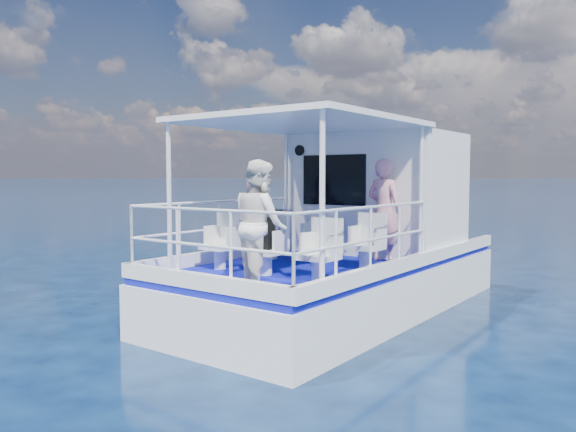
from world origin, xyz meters
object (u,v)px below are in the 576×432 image
object	(u,v)px
passenger_port_fwd	(257,215)
panda	(262,203)
passenger_stbd_aft	(260,224)
backpack_center	(263,233)

from	to	relation	value
passenger_port_fwd	panda	bearing A→B (deg)	145.50
passenger_stbd_aft	panda	size ratio (longest dim) A/B	4.16
passenger_port_fwd	backpack_center	world-z (taller)	passenger_port_fwd
passenger_port_fwd	panda	world-z (taller)	passenger_port_fwd
passenger_stbd_aft	passenger_port_fwd	bearing A→B (deg)	-17.46
passenger_stbd_aft	backpack_center	world-z (taller)	passenger_stbd_aft
passenger_stbd_aft	backpack_center	distance (m)	0.96
passenger_port_fwd	backpack_center	distance (m)	1.84
passenger_port_fwd	passenger_stbd_aft	bearing A→B (deg)	144.10
passenger_port_fwd	panda	size ratio (longest dim) A/B	3.75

